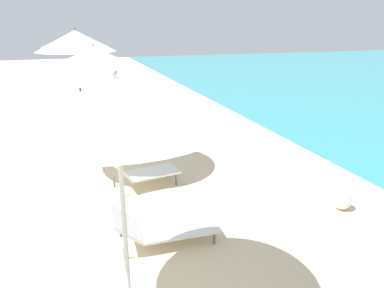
{
  "coord_description": "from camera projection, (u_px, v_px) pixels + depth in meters",
  "views": [
    {
      "loc": [
        -1.51,
        3.76,
        3.06
      ],
      "look_at": [
        0.6,
        10.02,
        0.85
      ],
      "focal_mm": 33.57,
      "sensor_mm": 36.0,
      "label": 1
    }
  ],
  "objects": [
    {
      "name": "umbrella_farthest",
      "position": [
        75.0,
        39.0,
        13.05
      ],
      "size": [
        2.39,
        2.39,
        2.87
      ],
      "color": "#4C4C51",
      "rests_on": "ground"
    },
    {
      "name": "cooler_box",
      "position": [
        125.0,
        92.0,
        16.1
      ],
      "size": [
        0.63,
        0.47,
        0.32
      ],
      "color": "#338C59",
      "rests_on": "ground"
    },
    {
      "name": "lounger_farthest_inland",
      "position": [
        99.0,
        106.0,
        12.99
      ],
      "size": [
        1.61,
        1.0,
        0.56
      ],
      "rotation": [
        0.0,
        0.0,
        0.22
      ],
      "color": "white",
      "rests_on": "ground"
    },
    {
      "name": "lounger_fourth_inland",
      "position": [
        143.0,
        172.0,
        7.03
      ],
      "size": [
        1.39,
        0.76,
        0.64
      ],
      "rotation": [
        0.0,
        0.0,
        0.15
      ],
      "color": "white",
      "rests_on": "ground"
    },
    {
      "name": "lounger_fourth_shoreside",
      "position": [
        130.0,
        142.0,
        8.8
      ],
      "size": [
        1.55,
        0.92,
        0.62
      ],
      "rotation": [
        0.0,
        0.0,
        -0.18
      ],
      "color": "white",
      "rests_on": "ground"
    },
    {
      "name": "beach_ball",
      "position": [
        342.0,
        200.0,
        6.22
      ],
      "size": [
        0.32,
        0.32,
        0.32
      ],
      "primitive_type": "sphere",
      "color": "white",
      "rests_on": "ground"
    },
    {
      "name": "lounger_farthest_shoreside",
      "position": [
        100.0,
        95.0,
        14.84
      ],
      "size": [
        1.51,
        0.72,
        0.59
      ],
      "rotation": [
        0.0,
        0.0,
        -0.04
      ],
      "color": "white",
      "rests_on": "ground"
    },
    {
      "name": "lounger_third_shoreside",
      "position": [
        163.0,
        225.0,
        5.26
      ],
      "size": [
        1.57,
        0.74,
        0.56
      ],
      "rotation": [
        0.0,
        0.0,
        -0.04
      ],
      "color": "white",
      "rests_on": "ground"
    },
    {
      "name": "umbrella_fifth",
      "position": [
        76.0,
        41.0,
        9.85
      ],
      "size": [
        2.19,
        2.19,
        2.98
      ],
      "color": "#4C4C51",
      "rests_on": "ground"
    },
    {
      "name": "umbrella_third",
      "position": [
        116.0,
        102.0,
        3.25
      ],
      "size": [
        2.04,
        2.04,
        2.69
      ],
      "color": "silver",
      "rests_on": "ground"
    },
    {
      "name": "umbrella_fourth",
      "position": [
        94.0,
        62.0,
        7.05
      ],
      "size": [
        2.53,
        2.53,
        2.71
      ],
      "color": "silver",
      "rests_on": "ground"
    },
    {
      "name": "lounger_fifth_shoreside",
      "position": [
        114.0,
        113.0,
        11.9
      ],
      "size": [
        1.48,
        0.7,
        0.61
      ],
      "rotation": [
        0.0,
        0.0,
        0.0
      ],
      "color": "white",
      "rests_on": "ground"
    }
  ]
}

